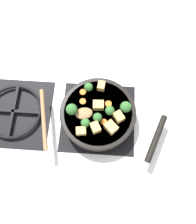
% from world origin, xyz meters
% --- Properties ---
extents(ground_plane, '(2.40, 2.40, 0.00)m').
position_xyz_m(ground_plane, '(0.00, 0.00, 0.00)').
color(ground_plane, white).
extents(front_burner_grate, '(0.31, 0.31, 0.03)m').
position_xyz_m(front_burner_grate, '(0.00, 0.00, 0.01)').
color(front_burner_grate, black).
rests_on(front_burner_grate, ground_plane).
extents(rear_burner_grate, '(0.31, 0.31, 0.03)m').
position_xyz_m(rear_burner_grate, '(0.00, 0.36, 0.01)').
color(rear_burner_grate, black).
rests_on(rear_burner_grate, ground_plane).
extents(skillet_pan, '(0.34, 0.43, 0.05)m').
position_xyz_m(skillet_pan, '(-0.00, -0.00, 0.06)').
color(skillet_pan, black).
rests_on(skillet_pan, front_burner_grate).
extents(wooden_spoon, '(0.24, 0.23, 0.02)m').
position_xyz_m(wooden_spoon, '(-0.03, 0.14, 0.09)').
color(wooden_spoon, '#A87A4C').
rests_on(wooden_spoon, skillet_pan).
extents(tofu_cube_center_large, '(0.05, 0.05, 0.03)m').
position_xyz_m(tofu_cube_center_large, '(-0.07, 0.01, 0.09)').
color(tofu_cube_center_large, tan).
rests_on(tofu_cube_center_large, skillet_pan).
extents(tofu_cube_near_handle, '(0.04, 0.04, 0.03)m').
position_xyz_m(tofu_cube_near_handle, '(0.02, -0.00, 0.10)').
color(tofu_cube_near_handle, tan).
rests_on(tofu_cube_near_handle, skillet_pan).
extents(tofu_cube_east_chunk, '(0.05, 0.05, 0.03)m').
position_xyz_m(tofu_cube_east_chunk, '(-0.02, -0.08, 0.09)').
color(tofu_cube_east_chunk, tan).
rests_on(tofu_cube_east_chunk, skillet_pan).
extents(tofu_cube_west_chunk, '(0.04, 0.03, 0.03)m').
position_xyz_m(tofu_cube_west_chunk, '(0.11, -0.01, 0.09)').
color(tofu_cube_west_chunk, tan).
rests_on(tofu_cube_west_chunk, skillet_pan).
extents(tofu_cube_back_piece, '(0.03, 0.04, 0.03)m').
position_xyz_m(tofu_cube_back_piece, '(-0.09, 0.06, 0.09)').
color(tofu_cube_back_piece, tan).
rests_on(tofu_cube_back_piece, skillet_pan).
extents(tofu_cube_front_piece, '(0.06, 0.06, 0.04)m').
position_xyz_m(tofu_cube_front_piece, '(-0.06, -0.05, 0.10)').
color(tofu_cube_front_piece, tan).
rests_on(tofu_cube_front_piece, skillet_pan).
extents(broccoli_floret_near_spoon, '(0.04, 0.04, 0.05)m').
position_xyz_m(broccoli_floret_near_spoon, '(-0.01, 0.10, 0.11)').
color(broccoli_floret_near_spoon, '#709956').
rests_on(broccoli_floret_near_spoon, skillet_pan).
extents(broccoli_floret_center_top, '(0.03, 0.03, 0.04)m').
position_xyz_m(broccoli_floret_center_top, '(-0.03, 0.00, 0.10)').
color(broccoli_floret_center_top, '#709956').
rests_on(broccoli_floret_center_top, skillet_pan).
extents(broccoli_floret_east_rim, '(0.04, 0.04, 0.05)m').
position_xyz_m(broccoli_floret_east_rim, '(0.02, -0.11, 0.11)').
color(broccoli_floret_east_rim, '#709956').
rests_on(broccoli_floret_east_rim, skillet_pan).
extents(broccoli_floret_west_rim, '(0.04, 0.04, 0.04)m').
position_xyz_m(broccoli_floret_west_rim, '(0.00, -0.05, 0.10)').
color(broccoli_floret_west_rim, '#709956').
rests_on(broccoli_floret_west_rim, skillet_pan).
extents(broccoli_floret_north_edge, '(0.03, 0.03, 0.04)m').
position_xyz_m(broccoli_floret_north_edge, '(0.09, 0.04, 0.10)').
color(broccoli_floret_north_edge, '#709956').
rests_on(broccoli_floret_north_edge, skillet_pan).
extents(broccoli_floret_south_cluster, '(0.03, 0.03, 0.04)m').
position_xyz_m(broccoli_floret_south_cluster, '(-0.05, 0.04, 0.10)').
color(broccoli_floret_south_cluster, '#709956').
rests_on(broccoli_floret_south_cluster, skillet_pan).
extents(carrot_slice_orange_thin, '(0.03, 0.03, 0.01)m').
position_xyz_m(carrot_slice_orange_thin, '(0.08, 0.07, 0.08)').
color(carrot_slice_orange_thin, orange).
rests_on(carrot_slice_orange_thin, skillet_pan).
extents(carrot_slice_near_center, '(0.03, 0.03, 0.01)m').
position_xyz_m(carrot_slice_near_center, '(0.04, -0.04, 0.08)').
color(carrot_slice_near_center, orange).
rests_on(carrot_slice_near_center, skillet_pan).
extents(carrot_slice_edge_slice, '(0.02, 0.02, 0.01)m').
position_xyz_m(carrot_slice_edge_slice, '(-0.04, -0.03, 0.08)').
color(carrot_slice_edge_slice, orange).
rests_on(carrot_slice_edge_slice, skillet_pan).
extents(carrot_slice_under_broccoli, '(0.03, 0.03, 0.01)m').
position_xyz_m(carrot_slice_under_broccoli, '(0.04, 0.06, 0.08)').
color(carrot_slice_under_broccoli, orange).
rests_on(carrot_slice_under_broccoli, skillet_pan).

